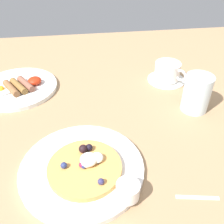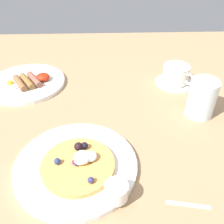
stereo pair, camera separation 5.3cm
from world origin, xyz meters
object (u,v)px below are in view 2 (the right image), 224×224
(syrup_ramekin, at_px, (115,191))
(pancake_plate, at_px, (75,165))
(breakfast_plate, at_px, (26,83))
(teaspoon, at_px, (217,208))
(coffee_saucer, at_px, (174,82))
(coffee_cup, at_px, (176,74))
(water_glass, at_px, (201,98))

(syrup_ramekin, bearing_deg, pancake_plate, 134.38)
(breakfast_plate, relative_size, teaspoon, 1.77)
(pancake_plate, xyz_separation_m, coffee_saucer, (0.30, 0.35, -0.00))
(teaspoon, bearing_deg, coffee_cup, 86.89)
(breakfast_plate, xyz_separation_m, coffee_saucer, (0.49, -0.01, -0.00))
(pancake_plate, distance_m, coffee_saucer, 0.46)
(pancake_plate, xyz_separation_m, teaspoon, (0.28, -0.11, -0.00))
(pancake_plate, height_order, coffee_cup, coffee_cup)
(coffee_cup, distance_m, water_glass, 0.17)
(coffee_saucer, height_order, coffee_cup, coffee_cup)
(pancake_plate, distance_m, breakfast_plate, 0.41)
(pancake_plate, bearing_deg, water_glass, 28.88)
(pancake_plate, relative_size, water_glass, 2.53)
(coffee_cup, xyz_separation_m, water_glass, (0.03, -0.17, 0.02))
(breakfast_plate, bearing_deg, syrup_ramekin, -58.31)
(syrup_ramekin, bearing_deg, breakfast_plate, 121.69)
(pancake_plate, height_order, coffee_saucer, pancake_plate)
(coffee_saucer, xyz_separation_m, coffee_cup, (0.00, -0.00, 0.03))
(breakfast_plate, xyz_separation_m, teaspoon, (0.47, -0.47, -0.00))
(pancake_plate, relative_size, teaspoon, 1.91)
(coffee_saucer, bearing_deg, water_glass, -80.38)
(coffee_cup, height_order, teaspoon, coffee_cup)
(coffee_saucer, bearing_deg, pancake_plate, -130.73)
(water_glass, bearing_deg, pancake_plate, -151.12)
(coffee_saucer, distance_m, water_glass, 0.18)
(syrup_ramekin, bearing_deg, coffee_cup, 63.38)
(pancake_plate, height_order, breakfast_plate, same)
(teaspoon, xyz_separation_m, water_glass, (0.05, 0.29, 0.05))
(syrup_ramekin, height_order, teaspoon, syrup_ramekin)
(syrup_ramekin, relative_size, coffee_saucer, 0.37)
(coffee_saucer, relative_size, water_glass, 1.17)
(breakfast_plate, relative_size, water_glass, 2.34)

